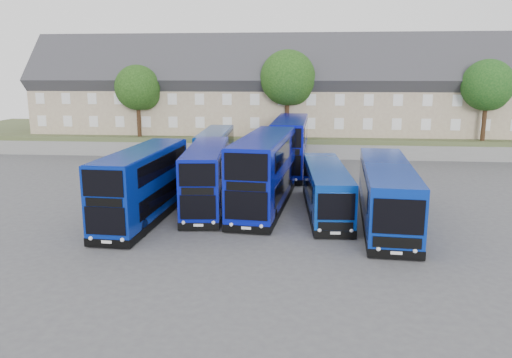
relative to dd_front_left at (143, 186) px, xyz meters
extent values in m
plane|color=#4B4B50|center=(5.94, -1.06, -2.10)|extent=(120.00, 120.00, 0.00)
cube|color=slate|center=(5.94, 22.94, -1.35)|extent=(70.00, 0.40, 1.50)
cube|color=#4E5730|center=(5.94, 32.94, -1.10)|extent=(80.00, 20.00, 2.00)
cube|color=tan|center=(-18.06, 28.94, 2.90)|extent=(6.00, 8.00, 6.00)
cube|color=#333338|center=(-18.06, 28.94, 5.90)|extent=(6.00, 10.40, 10.40)
cube|color=brown|center=(-16.56, 28.94, 9.74)|extent=(0.60, 0.90, 1.40)
cube|color=tan|center=(-12.06, 28.94, 2.90)|extent=(6.00, 8.00, 6.00)
cube|color=#333338|center=(-12.06, 28.94, 5.90)|extent=(6.00, 10.40, 10.40)
cube|color=brown|center=(-10.56, 28.94, 9.74)|extent=(0.60, 0.90, 1.40)
cube|color=tan|center=(-6.06, 28.94, 2.90)|extent=(6.00, 8.00, 6.00)
cube|color=#333338|center=(-6.06, 28.94, 5.90)|extent=(6.00, 10.40, 10.40)
cube|color=brown|center=(-4.56, 28.94, 9.74)|extent=(0.60, 0.90, 1.40)
cube|color=tan|center=(-0.06, 28.94, 2.90)|extent=(6.00, 8.00, 6.00)
cube|color=#333338|center=(-0.06, 28.94, 5.90)|extent=(6.00, 10.40, 10.40)
cube|color=brown|center=(1.44, 28.94, 9.74)|extent=(0.60, 0.90, 1.40)
cube|color=tan|center=(5.94, 28.94, 2.90)|extent=(6.00, 8.00, 6.00)
cube|color=#333338|center=(5.94, 28.94, 5.90)|extent=(6.00, 10.40, 10.40)
cube|color=brown|center=(7.44, 28.94, 9.74)|extent=(0.60, 0.90, 1.40)
cube|color=tan|center=(11.94, 28.94, 2.90)|extent=(6.00, 8.00, 6.00)
cube|color=#333338|center=(11.94, 28.94, 5.90)|extent=(6.00, 10.40, 10.40)
cube|color=brown|center=(13.44, 28.94, 9.74)|extent=(0.60, 0.90, 1.40)
cube|color=tan|center=(17.94, 28.94, 2.90)|extent=(6.00, 8.00, 6.00)
cube|color=#333338|center=(17.94, 28.94, 5.90)|extent=(6.00, 10.40, 10.40)
cube|color=brown|center=(19.44, 28.94, 9.74)|extent=(0.60, 0.90, 1.40)
cube|color=tan|center=(23.94, 28.94, 2.90)|extent=(6.00, 8.00, 6.00)
cube|color=#333338|center=(23.94, 28.94, 5.90)|extent=(6.00, 10.40, 10.40)
cube|color=brown|center=(25.44, 28.94, 9.74)|extent=(0.60, 0.90, 1.40)
cube|color=tan|center=(29.94, 28.94, 2.90)|extent=(6.00, 8.00, 6.00)
cube|color=#333338|center=(29.94, 28.94, 5.90)|extent=(6.00, 10.40, 10.40)
cube|color=brown|center=(31.44, 28.94, 9.74)|extent=(0.60, 0.90, 1.40)
cube|color=#072392|center=(0.00, 0.02, 0.21)|extent=(2.98, 10.81, 3.93)
cube|color=black|center=(0.00, 0.02, -1.80)|extent=(3.02, 10.85, 0.45)
cube|color=black|center=(-0.27, -5.35, -0.59)|extent=(2.13, 0.17, 1.46)
cube|color=black|center=(-0.27, -5.35, 1.35)|extent=(2.13, 0.17, 1.36)
cylinder|color=black|center=(-1.22, -3.07, -1.60)|extent=(0.35, 1.01, 1.00)
cube|color=#0815A2|center=(3.35, 3.00, 0.12)|extent=(3.22, 10.38, 3.74)
cube|color=black|center=(3.35, 3.00, -1.80)|extent=(3.26, 10.42, 0.45)
cube|color=black|center=(3.81, -2.12, -0.66)|extent=(2.02, 0.24, 1.39)
cube|color=black|center=(3.81, -2.12, 1.20)|extent=(2.02, 0.24, 1.30)
cylinder|color=black|center=(2.61, 0.01, -1.60)|extent=(0.39, 1.02, 1.00)
cube|color=#0914A6|center=(7.12, 3.55, 0.46)|extent=(3.82, 12.11, 4.41)
cube|color=black|center=(7.12, 3.55, -1.80)|extent=(3.86, 12.15, 0.45)
cube|color=black|center=(6.56, -2.40, -0.42)|extent=(2.40, 0.29, 1.62)
cube|color=black|center=(6.56, -2.40, 1.74)|extent=(2.40, 0.29, 1.52)
cylinder|color=black|center=(5.57, -0.07, -1.60)|extent=(0.39, 1.02, 1.00)
cube|color=navy|center=(2.13, 13.38, 0.03)|extent=(2.62, 9.88, 3.57)
cube|color=black|center=(2.13, 13.38, -1.80)|extent=(2.66, 9.92, 0.45)
cube|color=black|center=(2.33, 8.45, -0.72)|extent=(1.93, 0.14, 1.34)
cube|color=black|center=(2.33, 8.45, 1.06)|extent=(1.93, 0.14, 1.25)
cylinder|color=black|center=(1.27, 10.64, -1.60)|extent=(0.34, 1.01, 1.00)
cube|color=#080DA4|center=(8.51, 15.88, 0.46)|extent=(3.14, 12.04, 4.43)
cube|color=black|center=(8.51, 15.88, -1.80)|extent=(3.18, 12.08, 0.45)
cube|color=black|center=(8.30, 9.88, -0.42)|extent=(2.42, 0.15, 1.63)
cube|color=black|center=(8.30, 9.88, 1.76)|extent=(2.42, 0.15, 1.52)
cylinder|color=black|center=(7.17, 12.15, -1.60)|extent=(0.34, 1.01, 1.00)
cube|color=#0838A4|center=(11.14, 2.66, -0.42)|extent=(2.86, 11.04, 2.66)
cube|color=black|center=(11.14, 2.66, -1.80)|extent=(2.90, 11.08, 0.45)
cube|color=black|center=(11.43, -2.83, -0.23)|extent=(1.98, 0.17, 1.46)
cylinder|color=black|center=(10.33, -0.65, -1.60)|extent=(0.35, 1.01, 1.00)
cube|color=#082BA2|center=(14.63, 0.84, -0.16)|extent=(3.63, 13.03, 3.19)
cube|color=black|center=(14.63, 0.84, -1.80)|extent=(3.67, 13.07, 0.45)
cube|color=black|center=(14.15, -5.61, 0.10)|extent=(2.38, 0.24, 1.72)
cylinder|color=black|center=(13.13, -3.29, -1.60)|extent=(0.37, 1.02, 1.00)
cylinder|color=#382314|center=(-8.06, 23.94, 1.77)|extent=(0.44, 0.44, 3.75)
sphere|color=black|center=(-8.06, 23.94, 5.15)|extent=(4.80, 4.80, 4.80)
sphere|color=black|center=(-7.46, 24.34, 4.40)|extent=(3.30, 3.30, 3.30)
cylinder|color=#382314|center=(7.94, 24.44, 2.15)|extent=(0.44, 0.44, 4.50)
sphere|color=#13350E|center=(7.94, 24.44, 6.20)|extent=(5.76, 5.76, 5.76)
sphere|color=#13350E|center=(8.54, 24.84, 5.30)|extent=(3.96, 3.96, 3.96)
cylinder|color=#382314|center=(27.94, 23.94, 1.90)|extent=(0.44, 0.44, 4.00)
sphere|color=#0F3A12|center=(27.94, 23.94, 5.50)|extent=(5.12, 5.12, 5.12)
sphere|color=#0F3A12|center=(28.54, 24.34, 4.70)|extent=(3.52, 3.52, 3.52)
camera|label=1|loc=(9.54, -28.67, 6.76)|focal=35.00mm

